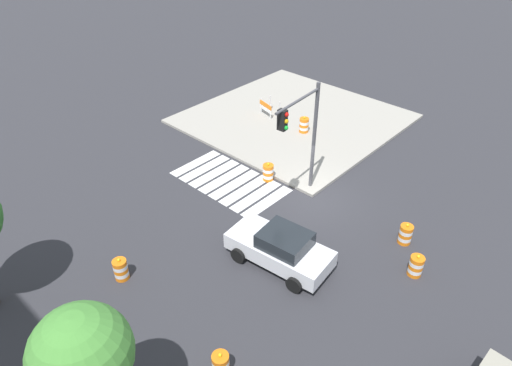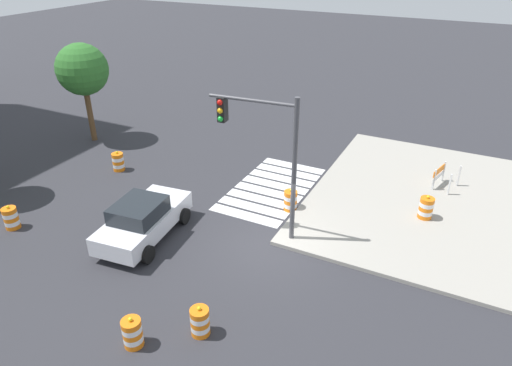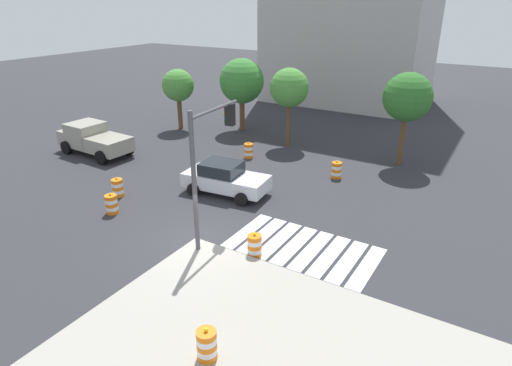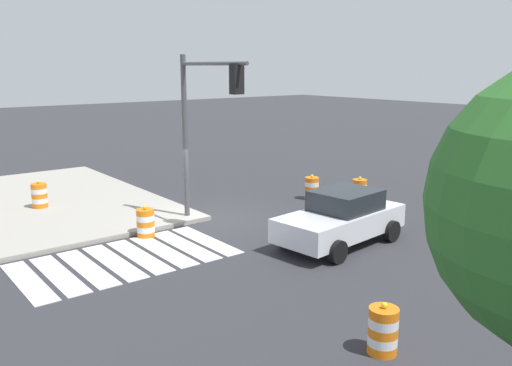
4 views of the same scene
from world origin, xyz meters
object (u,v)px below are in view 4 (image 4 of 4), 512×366
(traffic_barrel_far_curb, at_px, (312,188))
(traffic_light_pole, at_px, (205,109))
(traffic_barrel_crosswalk_end, at_px, (383,330))
(traffic_barrel_median_far, at_px, (146,223))
(sports_car, at_px, (341,218))
(traffic_barrel_on_sidewalk, at_px, (39,195))
(traffic_barrel_median_near, at_px, (359,191))

(traffic_barrel_far_curb, height_order, traffic_light_pole, traffic_light_pole)
(traffic_barrel_crosswalk_end, bearing_deg, traffic_barrel_median_far, -88.05)
(sports_car, height_order, traffic_barrel_median_far, sports_car)
(traffic_barrel_median_far, xyz_separation_m, traffic_barrel_on_sidewalk, (1.69, -5.21, 0.15))
(sports_car, bearing_deg, traffic_barrel_crosswalk_end, 50.25)
(sports_car, xyz_separation_m, traffic_barrel_far_curb, (-3.17, -4.58, -0.36))
(sports_car, bearing_deg, traffic_light_pole, -61.11)
(sports_car, xyz_separation_m, traffic_barrel_on_sidewalk, (6.05, -9.43, -0.21))
(traffic_barrel_median_far, bearing_deg, sports_car, 135.88)
(traffic_barrel_median_far, xyz_separation_m, traffic_barrel_far_curb, (-7.53, -0.35, 0.00))
(traffic_barrel_crosswalk_end, distance_m, traffic_barrel_on_sidewalk, 14.44)
(traffic_barrel_median_far, bearing_deg, traffic_barrel_on_sidewalk, -71.97)
(traffic_barrel_on_sidewalk, height_order, traffic_light_pole, traffic_light_pole)
(traffic_barrel_crosswalk_end, relative_size, traffic_barrel_median_far, 1.00)
(traffic_barrel_crosswalk_end, height_order, traffic_light_pole, traffic_light_pole)
(traffic_barrel_median_far, relative_size, traffic_light_pole, 0.19)
(traffic_barrel_far_curb, distance_m, traffic_barrel_on_sidewalk, 10.42)
(traffic_barrel_median_near, height_order, traffic_light_pole, traffic_light_pole)
(traffic_barrel_on_sidewalk, bearing_deg, sports_car, 122.69)
(traffic_barrel_crosswalk_end, relative_size, traffic_light_pole, 0.19)
(traffic_barrel_far_curb, relative_size, traffic_light_pole, 0.19)
(traffic_barrel_median_far, bearing_deg, traffic_barrel_median_near, 172.76)
(traffic_barrel_on_sidewalk, relative_size, traffic_light_pole, 0.19)
(traffic_barrel_crosswalk_end, xyz_separation_m, traffic_barrel_far_curb, (-7.22, -9.45, 0.00))
(traffic_barrel_median_near, relative_size, traffic_light_pole, 0.19)
(sports_car, distance_m, traffic_barrel_crosswalk_end, 6.34)
(traffic_barrel_median_near, bearing_deg, sports_car, 35.46)
(traffic_barrel_median_near, distance_m, traffic_barrel_on_sidewalk, 12.19)
(traffic_barrel_median_far, relative_size, traffic_barrel_on_sidewalk, 1.00)
(traffic_barrel_crosswalk_end, xyz_separation_m, traffic_barrel_on_sidewalk, (2.00, -14.30, 0.15))
(traffic_barrel_on_sidewalk, bearing_deg, traffic_barrel_median_far, 108.03)
(traffic_barrel_far_curb, bearing_deg, traffic_light_pole, 6.12)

